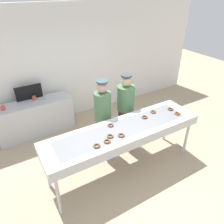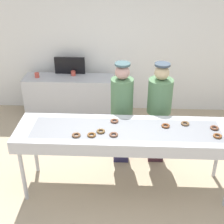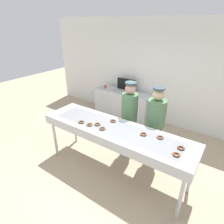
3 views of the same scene
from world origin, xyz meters
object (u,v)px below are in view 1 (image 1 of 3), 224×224
paper_cup_0 (34,98)px  paper_cup_1 (3,108)px  chocolate_donut_4 (145,117)px  chocolate_donut_2 (153,112)px  chocolate_donut_7 (121,135)px  chocolate_donut_3 (177,113)px  worker_baker (103,115)px  chocolate_donut_6 (111,125)px  chocolate_donut_0 (97,146)px  chocolate_donut_8 (107,141)px  chocolate_donut_1 (170,109)px  menu_display (29,92)px  chocolate_donut_5 (110,136)px  fryer_conveyor (124,132)px  prep_counter (36,118)px  worker_assistant (125,106)px

paper_cup_0 → paper_cup_1: (-0.69, -0.13, 0.00)m
chocolate_donut_4 → paper_cup_1: (-2.28, 1.98, -0.11)m
chocolate_donut_2 → chocolate_donut_7: bearing=-161.5°
chocolate_donut_7 → paper_cup_1: bearing=125.4°
chocolate_donut_3 → worker_baker: bearing=147.5°
worker_baker → paper_cup_1: 2.20m
chocolate_donut_6 → paper_cup_1: 2.47m
chocolate_donut_0 → chocolate_donut_6: 0.61m
chocolate_donut_0 → chocolate_donut_8: bearing=4.4°
chocolate_donut_7 → chocolate_donut_8: (-0.28, -0.02, 0.00)m
chocolate_donut_1 → worker_baker: size_ratio=0.07×
chocolate_donut_1 → menu_display: menu_display is taller
chocolate_donut_5 → worker_baker: worker_baker is taller
chocolate_donut_1 → fryer_conveyor: bearing=-176.9°
chocolate_donut_4 → worker_baker: bearing=136.7°
chocolate_donut_7 → paper_cup_1: size_ratio=1.23×
chocolate_donut_0 → paper_cup_0: (-0.42, 2.40, -0.11)m
chocolate_donut_0 → chocolate_donut_6: (0.48, 0.38, 0.00)m
fryer_conveyor → chocolate_donut_5: chocolate_donut_5 is taller
chocolate_donut_2 → chocolate_donut_0: bearing=-166.1°
chocolate_donut_2 → chocolate_donut_8: size_ratio=1.00×
chocolate_donut_0 → paper_cup_1: (-1.11, 2.27, -0.11)m
chocolate_donut_0 → menu_display: (-0.49, 2.49, 0.01)m
chocolate_donut_0 → chocolate_donut_6: bearing=38.8°
chocolate_donut_3 → chocolate_donut_7: bearing=-178.7°
menu_display → worker_baker: bearing=-57.1°
chocolate_donut_0 → chocolate_donut_4: (1.17, 0.28, 0.00)m
prep_counter → menu_display: 0.63m
chocolate_donut_8 → chocolate_donut_1: bearing=8.6°
chocolate_donut_0 → chocolate_donut_2: bearing=13.9°
chocolate_donut_1 → chocolate_donut_7: bearing=-170.4°
paper_cup_0 → chocolate_donut_7: bearing=-69.3°
menu_display → chocolate_donut_7: bearing=-68.4°
chocolate_donut_2 → fryer_conveyor: bearing=-168.8°
chocolate_donut_0 → fryer_conveyor: bearing=17.1°
fryer_conveyor → paper_cup_1: fryer_conveyor is taller
fryer_conveyor → worker_assistant: (0.50, 0.69, 0.06)m
chocolate_donut_2 → chocolate_donut_6: bearing=178.4°
chocolate_donut_7 → menu_display: menu_display is taller
paper_cup_0 → chocolate_donut_0: bearing=-80.1°
chocolate_donut_0 → prep_counter: 2.41m
worker_assistant → paper_cup_0: size_ratio=18.25×
chocolate_donut_1 → worker_baker: worker_baker is taller
fryer_conveyor → chocolate_donut_7: 0.25m
chocolate_donut_2 → worker_assistant: size_ratio=0.07×
fryer_conveyor → chocolate_donut_3: bearing=-6.5°
chocolate_donut_0 → chocolate_donut_4: size_ratio=1.00×
prep_counter → worker_assistant: bearing=-40.8°
prep_counter → chocolate_donut_0: bearing=-77.8°
chocolate_donut_1 → chocolate_donut_8: bearing=-171.4°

